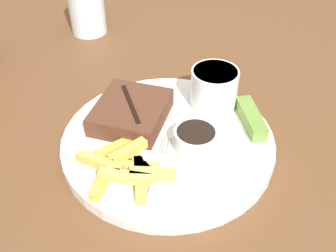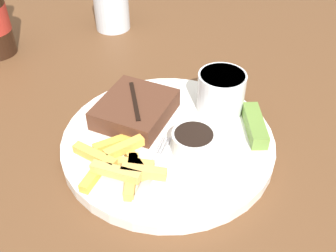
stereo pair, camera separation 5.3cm
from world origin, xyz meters
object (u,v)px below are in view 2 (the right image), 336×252
pickle_spear (255,125)px  dipping_sauce_cup (193,141)px  dinner_plate (168,142)px  fork_utensil (150,176)px  steak_portion (135,109)px  drinking_glass (111,3)px  coleslaw_cup (223,91)px

pickle_spear → dipping_sauce_cup: bearing=163.8°
dinner_plate → fork_utensil: size_ratio=2.45×
dipping_sauce_cup → steak_portion: bearing=98.7°
pickle_spear → drinking_glass: 0.43m
pickle_spear → fork_utensil: (-0.17, 0.03, -0.01)m
dinner_plate → dipping_sauce_cup: 0.05m
steak_portion → coleslaw_cup: bearing=-32.2°
steak_portion → drinking_glass: drinking_glass is taller
coleslaw_cup → fork_utensil: coleslaw_cup is taller
dipping_sauce_cup → dinner_plate: bearing=102.0°
coleslaw_cup → pickle_spear: (-0.00, -0.06, -0.02)m
steak_portion → dipping_sauce_cup: (0.02, -0.11, 0.00)m
fork_utensil → drinking_glass: (0.21, 0.40, 0.04)m
dipping_sauce_cup → drinking_glass: size_ratio=0.53×
dinner_plate → coleslaw_cup: size_ratio=4.20×
dinner_plate → pickle_spear: size_ratio=3.80×
steak_portion → drinking_glass: 0.33m
dinner_plate → pickle_spear: (0.10, -0.07, 0.02)m
steak_portion → pickle_spear: (0.11, -0.13, -0.00)m
pickle_spear → drinking_glass: size_ratio=0.70×
dinner_plate → fork_utensil: 0.08m
steak_portion → pickle_spear: 0.17m
drinking_glass → fork_utensil: bearing=-118.4°
fork_utensil → coleslaw_cup: bearing=-19.9°
dinner_plate → dipping_sauce_cup: dipping_sauce_cup is taller
dipping_sauce_cup → fork_utensil: dipping_sauce_cup is taller
steak_portion → dipping_sauce_cup: bearing=-81.3°
dinner_plate → steak_portion: (-0.01, 0.06, 0.02)m
pickle_spear → drinking_glass: drinking_glass is taller
pickle_spear → fork_utensil: size_ratio=0.64×
dipping_sauce_cup → pickle_spear: (0.09, -0.03, -0.01)m
steak_portion → pickle_spear: steak_portion is taller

